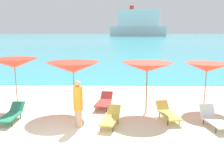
% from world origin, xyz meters
% --- Properties ---
extents(ground_plane, '(50.00, 100.00, 0.30)m').
position_xyz_m(ground_plane, '(0.00, 10.00, -0.15)').
color(ground_plane, beige).
extents(ocean_water, '(650.00, 440.00, 0.02)m').
position_xyz_m(ocean_water, '(0.00, 228.85, 0.01)').
color(ocean_water, '#38B7CC').
rests_on(ocean_water, ground_plane).
extents(umbrella_2, '(2.19, 2.19, 2.28)m').
position_xyz_m(umbrella_2, '(-2.74, 3.93, 2.07)').
color(umbrella_2, '#9E7F59').
rests_on(umbrella_2, ground_plane).
extents(umbrella_3, '(2.27, 2.27, 2.17)m').
position_xyz_m(umbrella_3, '(-0.07, 3.62, 1.93)').
color(umbrella_3, '#9E7F59').
rests_on(umbrella_3, ground_plane).
extents(umbrella_4, '(2.24, 2.24, 2.17)m').
position_xyz_m(umbrella_4, '(3.09, 3.55, 1.97)').
color(umbrella_4, '#9E7F59').
rests_on(umbrella_4, ground_plane).
extents(umbrella_5, '(2.01, 2.01, 2.07)m').
position_xyz_m(umbrella_5, '(5.84, 4.20, 1.87)').
color(umbrella_5, '#9E7F59').
rests_on(umbrella_5, ground_plane).
extents(lounge_chair_0, '(0.82, 1.55, 0.62)m').
position_xyz_m(lounge_chair_0, '(1.58, 1.87, 0.30)').
color(lounge_chair_0, '#D8BF4C').
rests_on(lounge_chair_0, ground_plane).
extents(lounge_chair_3, '(0.82, 1.52, 0.70)m').
position_xyz_m(lounge_chair_3, '(5.39, 1.84, 0.30)').
color(lounge_chair_3, white).
rests_on(lounge_chair_3, ground_plane).
extents(lounge_chair_4, '(0.83, 1.71, 0.57)m').
position_xyz_m(lounge_chair_4, '(1.21, 4.18, 0.28)').
color(lounge_chair_4, '#A53333').
rests_on(lounge_chair_4, ground_plane).
extents(lounge_chair_6, '(0.82, 1.63, 0.60)m').
position_xyz_m(lounge_chair_6, '(3.83, 2.55, 0.28)').
color(lounge_chair_6, '#D8BF4C').
rests_on(lounge_chair_6, ground_plane).
extents(lounge_chair_10, '(0.55, 1.61, 0.58)m').
position_xyz_m(lounge_chair_10, '(-2.30, 2.27, 0.29)').
color(lounge_chair_10, '#268C66').
rests_on(lounge_chair_10, ground_plane).
extents(beachgoer_1, '(0.34, 0.34, 1.73)m').
position_xyz_m(beachgoer_1, '(0.40, 1.72, 0.92)').
color(beachgoer_1, '#DBAA84').
rests_on(beachgoer_1, ground_plane).
extents(cruise_ship, '(46.45, 18.58, 24.08)m').
position_xyz_m(cruise_ship, '(19.38, 199.14, 9.38)').
color(cruise_ship, silver).
rests_on(cruise_ship, ocean_water).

